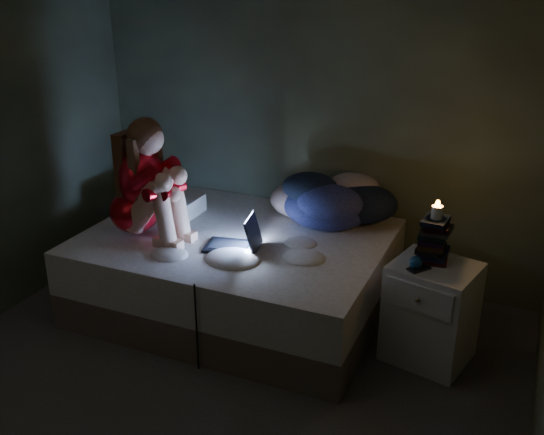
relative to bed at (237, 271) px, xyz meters
The scene contains 12 objects.
floor 1.17m from the bed, 76.13° to the right, with size 3.60×3.80×0.02m, color #332E2D.
wall_back 1.32m from the bed, 71.46° to the left, with size 3.60×0.02×2.60m, color #303427.
bed is the anchor object (origin of this frame).
pillow 0.78m from the bed, 163.79° to the left, with size 0.46×0.33×0.13m, color white.
woman 1.01m from the bed, 157.94° to the right, with size 0.54×0.35×0.87m, color maroon, non-canonical shape.
laptop 0.47m from the bed, 71.74° to the right, with size 0.36×0.25×0.25m, color black, non-canonical shape.
clothes_pile 0.85m from the bed, 41.90° to the left, with size 0.68×0.55×0.41m, color #17223B, non-canonical shape.
nightstand 1.42m from the bed, ahead, with size 0.49×0.44×0.66m, color silver.
book_stack 1.47m from the bed, ahead, with size 0.19×0.25×0.29m, color black, non-canonical shape.
candle 1.54m from the bed, ahead, with size 0.07×0.07×0.08m, color beige.
phone 1.42m from the bed, ahead, with size 0.07×0.14×0.01m, color black.
blue_orb 1.41m from the bed, ahead, with size 0.08×0.08×0.08m, color navy.
Camera 1 is at (1.60, -2.56, 2.37)m, focal length 41.53 mm.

